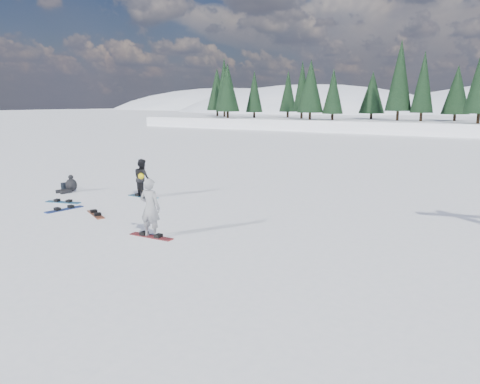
% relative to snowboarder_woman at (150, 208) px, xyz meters
% --- Properties ---
extents(ground, '(420.00, 420.00, 0.00)m').
position_rel_snowboarder_woman_xyz_m(ground, '(-2.43, 1.27, -0.91)').
color(ground, white).
rests_on(ground, ground).
extents(alpine_backdrop, '(412.50, 227.00, 53.20)m').
position_rel_snowboarder_woman_xyz_m(alpine_backdrop, '(-14.16, 190.44, -14.89)').
color(alpine_backdrop, white).
rests_on(alpine_backdrop, ground).
extents(snowboarder_woman, '(0.73, 0.55, 1.96)m').
position_rel_snowboarder_woman_xyz_m(snowboarder_woman, '(0.00, 0.00, 0.00)').
color(snowboarder_woman, '#9B9BA0').
rests_on(snowboarder_woman, ground).
extents(snowboarder_man, '(0.99, 0.91, 1.65)m').
position_rel_snowboarder_woman_xyz_m(snowboarder_man, '(-4.53, 4.32, -0.09)').
color(snowboarder_man, black).
rests_on(snowboarder_man, ground).
extents(seated_rider, '(0.65, 0.98, 0.78)m').
position_rel_snowboarder_woman_xyz_m(seated_rider, '(-8.15, 3.40, -0.61)').
color(seated_rider, black).
rests_on(seated_rider, ground).
extents(gear_bag, '(0.53, 0.45, 0.30)m').
position_rel_snowboarder_woman_xyz_m(gear_bag, '(-8.85, 3.65, -0.76)').
color(gear_bag, black).
rests_on(gear_bag, ground).
extents(snowboard_woman, '(1.51, 0.37, 0.03)m').
position_rel_snowboarder_woman_xyz_m(snowboard_woman, '(0.00, 0.00, -0.90)').
color(snowboard_woman, maroon).
rests_on(snowboard_woman, ground).
extents(snowboard_man, '(1.51, 0.32, 0.03)m').
position_rel_snowboarder_woman_xyz_m(snowboard_man, '(-4.53, 4.32, -0.90)').
color(snowboard_man, '#1A668F').
rests_on(snowboard_man, ground).
extents(snowboard_loose_c, '(1.51, 0.73, 0.03)m').
position_rel_snowboarder_woman_xyz_m(snowboard_loose_c, '(-6.47, 1.72, -0.90)').
color(snowboard_loose_c, '#1C699E').
rests_on(snowboard_loose_c, ground).
extents(snowboard_loose_b, '(1.47, 0.92, 0.03)m').
position_rel_snowboarder_woman_xyz_m(snowboard_loose_b, '(-3.67, 1.01, -0.90)').
color(snowboard_loose_b, '#9F4522').
rests_on(snowboard_loose_b, ground).
extents(snowboard_loose_a, '(0.45, 1.52, 0.03)m').
position_rel_snowboarder_woman_xyz_m(snowboard_loose_a, '(-5.32, 0.91, -0.90)').
color(snowboard_loose_a, navy).
rests_on(snowboard_loose_a, ground).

